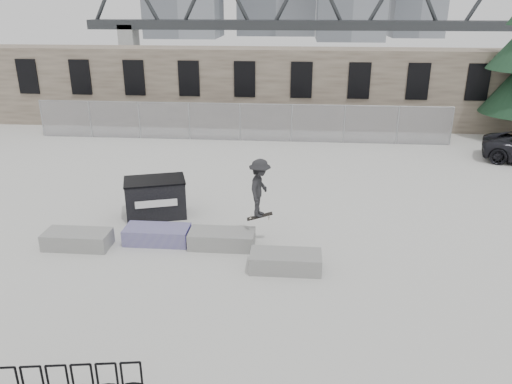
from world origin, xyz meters
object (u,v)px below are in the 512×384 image
(planter_far_left, at_px, (77,239))
(dumpster, at_px, (156,198))
(planter_center_left, at_px, (157,234))
(planter_center_right, at_px, (222,238))
(skateboarder, at_px, (260,188))
(planter_offset, at_px, (286,261))

(planter_far_left, bearing_deg, dumpster, 55.17)
(planter_center_left, relative_size, planter_center_right, 1.00)
(planter_far_left, xyz_separation_m, planter_center_left, (2.35, 0.53, 0.00))
(dumpster, bearing_deg, planter_center_left, -91.38)
(planter_center_right, bearing_deg, skateboarder, 18.64)
(planter_center_left, relative_size, skateboarder, 1.03)
(planter_center_left, bearing_deg, planter_center_right, -3.37)
(planter_far_left, bearing_deg, planter_center_right, 5.26)
(planter_offset, relative_size, skateboarder, 1.03)
(planter_center_right, relative_size, dumpster, 0.86)
(planter_center_left, xyz_separation_m, dumpster, (-0.58, 2.02, 0.41))
(planter_center_left, height_order, skateboarder, skateboarder)
(planter_offset, height_order, dumpster, dumpster)
(skateboarder, bearing_deg, planter_center_left, 105.19)
(dumpster, bearing_deg, planter_far_left, -142.24)
(planter_center_right, xyz_separation_m, skateboarder, (1.14, 0.38, 1.54))
(planter_center_right, height_order, skateboarder, skateboarder)
(skateboarder, bearing_deg, planter_offset, -141.58)
(planter_center_left, xyz_separation_m, skateboarder, (3.19, 0.26, 1.54))
(planter_center_left, bearing_deg, planter_far_left, -167.37)
(dumpster, bearing_deg, skateboarder, -42.38)
(planter_far_left, xyz_separation_m, dumpster, (1.77, 2.54, 0.41))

